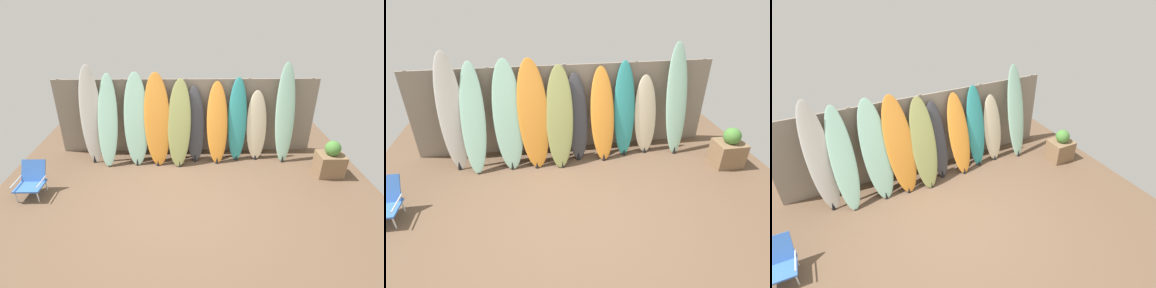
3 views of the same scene
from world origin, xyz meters
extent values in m
plane|color=brown|center=(0.00, 0.00, 0.00)|extent=(7.68, 7.68, 0.00)
cube|color=gray|center=(0.00, 2.00, 0.90)|extent=(6.08, 0.04, 1.80)
cylinder|color=slate|center=(-2.88, 2.04, 0.90)|extent=(0.10, 0.10, 1.80)
cylinder|color=slate|center=(-1.44, 2.04, 0.90)|extent=(0.10, 0.10, 1.80)
cylinder|color=slate|center=(0.00, 2.04, 0.90)|extent=(0.10, 0.10, 1.80)
cylinder|color=slate|center=(1.44, 2.04, 0.90)|extent=(0.10, 0.10, 1.80)
cylinder|color=slate|center=(2.88, 2.04, 0.90)|extent=(0.10, 0.10, 1.80)
ellipsoid|color=white|center=(-2.14, 1.65, 1.09)|extent=(0.53, 0.60, 2.17)
cone|color=black|center=(-2.14, 1.41, 0.09)|extent=(0.08, 0.08, 0.16)
ellipsoid|color=#9ED6BC|center=(-1.76, 1.56, 0.99)|extent=(0.46, 0.81, 1.97)
cone|color=black|center=(-1.76, 1.22, 0.06)|extent=(0.08, 0.08, 0.10)
ellipsoid|color=#9ED6BC|center=(-1.13, 1.58, 1.00)|extent=(0.57, 0.74, 2.00)
cone|color=black|center=(-1.13, 1.27, 0.09)|extent=(0.08, 0.08, 0.15)
ellipsoid|color=orange|center=(-0.66, 1.56, 1.00)|extent=(0.64, 0.78, 2.00)
cone|color=black|center=(-0.66, 1.25, 0.07)|extent=(0.08, 0.08, 0.12)
ellipsoid|color=olive|center=(-0.16, 1.52, 0.93)|extent=(0.59, 0.83, 1.86)
cone|color=black|center=(-0.16, 1.19, 0.07)|extent=(0.08, 0.08, 0.13)
ellipsoid|color=#38383D|center=(0.19, 1.66, 0.84)|extent=(0.47, 0.60, 1.68)
cone|color=black|center=(0.19, 1.42, 0.09)|extent=(0.08, 0.08, 0.17)
ellipsoid|color=orange|center=(0.69, 1.60, 0.89)|extent=(0.48, 0.67, 1.79)
cone|color=black|center=(0.69, 1.32, 0.08)|extent=(0.08, 0.08, 0.14)
ellipsoid|color=teal|center=(1.16, 1.68, 0.94)|extent=(0.45, 0.55, 1.88)
cone|color=black|center=(1.16, 1.46, 0.07)|extent=(0.08, 0.08, 0.11)
ellipsoid|color=beige|center=(1.61, 1.68, 0.79)|extent=(0.48, 0.46, 1.59)
cone|color=black|center=(1.61, 1.49, 0.06)|extent=(0.08, 0.08, 0.11)
ellipsoid|color=#9ED6BC|center=(2.22, 1.64, 1.10)|extent=(0.45, 0.65, 2.20)
cone|color=black|center=(2.22, 1.36, 0.09)|extent=(0.08, 0.08, 0.15)
cylinder|color=silver|center=(-2.80, -0.06, 0.11)|extent=(0.02, 0.02, 0.22)
cylinder|color=silver|center=(-2.80, 0.32, 0.11)|extent=(0.02, 0.02, 0.22)
cube|color=blue|center=(-3.00, 0.13, 0.23)|extent=(0.48, 0.44, 0.03)
cube|color=blue|center=(-3.00, 0.37, 0.42)|extent=(0.46, 0.25, 0.41)
cylinder|color=silver|center=(-2.76, 0.13, 0.34)|extent=(0.02, 0.44, 0.02)
cube|color=#846647|center=(3.06, 0.83, 0.25)|extent=(0.54, 0.46, 0.49)
sphere|color=#4B8438|center=(3.06, 0.83, 0.63)|extent=(0.32, 0.32, 0.32)
camera|label=1|loc=(0.02, -4.65, 3.55)|focal=28.00mm
camera|label=2|loc=(-0.60, -3.69, 3.32)|focal=28.00mm
camera|label=3|loc=(-1.79, -3.64, 4.19)|focal=28.00mm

